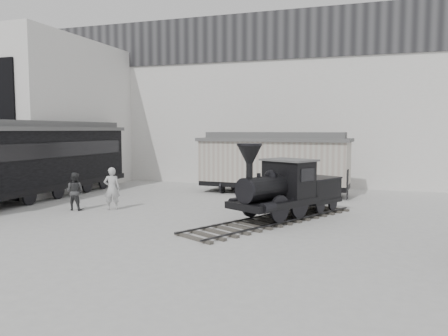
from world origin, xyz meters
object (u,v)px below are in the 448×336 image
(boxcar, at_px, (273,162))
(passenger_coach, at_px, (33,159))
(visitor_b, at_px, (75,191))
(visitor_a, at_px, (112,189))
(locomotive, at_px, (284,192))

(boxcar, relative_size, passenger_coach, 0.61)
(passenger_coach, height_order, visitor_b, passenger_coach)
(boxcar, bearing_deg, visitor_a, -126.08)
(passenger_coach, height_order, visitor_a, passenger_coach)
(locomotive, relative_size, visitor_b, 4.95)
(passenger_coach, relative_size, visitor_a, 7.30)
(boxcar, bearing_deg, visitor_b, -130.51)
(locomotive, distance_m, visitor_a, 7.74)
(locomotive, relative_size, visitor_a, 4.36)
(visitor_b, bearing_deg, passenger_coach, -31.31)
(visitor_a, bearing_deg, visitor_b, -9.72)
(visitor_a, height_order, visitor_b, visitor_a)
(passenger_coach, distance_m, visitor_b, 4.61)
(locomotive, distance_m, passenger_coach, 13.35)
(passenger_coach, bearing_deg, locomotive, -3.91)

